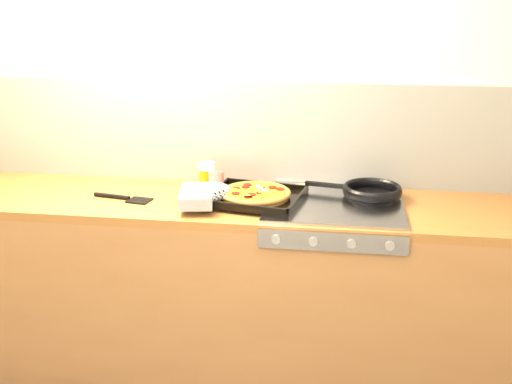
% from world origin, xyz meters
% --- Properties ---
extents(room_shell, '(3.20, 3.20, 3.20)m').
position_xyz_m(room_shell, '(0.00, 1.39, 1.15)').
color(room_shell, white).
rests_on(room_shell, ground).
extents(counter_run, '(3.20, 0.62, 0.90)m').
position_xyz_m(counter_run, '(0.00, 1.10, 0.45)').
color(counter_run, brown).
rests_on(counter_run, ground).
extents(stovetop, '(0.60, 0.56, 0.02)m').
position_xyz_m(stovetop, '(0.45, 1.10, 0.91)').
color(stovetop, '#949398').
rests_on(stovetop, counter_run).
extents(pizza_on_tray, '(0.56, 0.45, 0.07)m').
position_xyz_m(pizza_on_tray, '(0.03, 1.05, 0.94)').
color(pizza_on_tray, black).
rests_on(pizza_on_tray, stovetop).
extents(frying_pan, '(0.47, 0.31, 0.04)m').
position_xyz_m(frying_pan, '(0.61, 1.20, 0.94)').
color(frying_pan, black).
rests_on(frying_pan, stovetop).
extents(tomato_can, '(0.09, 0.09, 0.10)m').
position_xyz_m(tomato_can, '(-0.11, 1.21, 0.95)').
color(tomato_can, '#A40D13').
rests_on(tomato_can, counter_run).
extents(juice_glass, '(0.09, 0.09, 0.13)m').
position_xyz_m(juice_glass, '(-0.16, 1.24, 0.97)').
color(juice_glass, '#C3730B').
rests_on(juice_glass, counter_run).
extents(wooden_spoon, '(0.29, 0.13, 0.02)m').
position_xyz_m(wooden_spoon, '(0.22, 1.31, 0.91)').
color(wooden_spoon, '#A47345').
rests_on(wooden_spoon, counter_run).
extents(black_spatula, '(0.29, 0.10, 0.02)m').
position_xyz_m(black_spatula, '(-0.51, 1.04, 0.91)').
color(black_spatula, black).
rests_on(black_spatula, counter_run).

